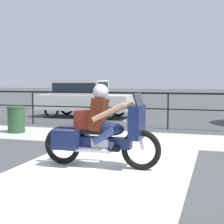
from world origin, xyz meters
name	(u,v)px	position (x,y,z in m)	size (l,w,h in m)	color
ground_plane	(126,170)	(0.00, 0.00, 0.00)	(120.00, 120.00, 0.00)	#424244
sidewalk_band	(157,139)	(0.00, 3.40, 0.01)	(44.00, 2.40, 0.01)	#B7B2A8
crosswalk_band	(100,171)	(-0.43, -0.20, 0.00)	(3.23, 6.00, 0.01)	silver
fence_railing	(168,100)	(0.00, 5.47, 0.97)	(36.00, 0.05, 1.24)	black
motorcycle	(100,131)	(-0.52, 0.08, 0.68)	(2.32, 0.76, 1.57)	black
parked_car	(83,96)	(-4.11, 8.12, 0.94)	(4.14, 1.68, 1.65)	silver
trash_bin	(16,119)	(-4.44, 3.32, 0.42)	(0.55, 0.55, 0.83)	#284C2D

